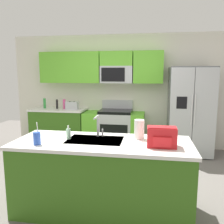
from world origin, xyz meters
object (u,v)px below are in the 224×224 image
pepper_mill (57,104)px  bottle_pink (64,104)px  range_oven (114,130)px  bottle_green (45,103)px  backpack (162,136)px  paper_towel_roll (139,129)px  refrigerator (190,111)px  toaster (72,105)px  drink_cup_blue (37,138)px  soap_dispenser (68,134)px  sink_faucet (98,124)px

pepper_mill → bottle_pink: bearing=3.9°
range_oven → bottle_green: size_ratio=5.79×
backpack → paper_towel_roll: bearing=132.3°
refrigerator → paper_towel_roll: size_ratio=7.71×
toaster → drink_cup_blue: drink_cup_blue is taller
range_oven → soap_dispenser: bearing=-94.5°
soap_dispenser → backpack: (1.13, -0.13, 0.05)m
bottle_pink → range_oven: bearing=-0.5°
toaster → refrigerator: bearing=-0.4°
bottle_green → sink_faucet: size_ratio=0.83×
pepper_mill → paper_towel_roll: paper_towel_roll is taller
soap_dispenser → bottle_green: bearing=120.7°
pepper_mill → backpack: backpack is taller
backpack → bottle_pink: bearing=129.1°
pepper_mill → bottle_green: bottle_green is taller
pepper_mill → toaster: bearing=-7.4°
bottle_pink → drink_cup_blue: size_ratio=0.84×
bottle_pink → paper_towel_roll: 2.97m
pepper_mill → bottle_pink: size_ratio=0.97×
refrigerator → paper_towel_roll: 2.43m
range_oven → bottle_pink: bearing=179.5°
soap_dispenser → toaster: bearing=107.8°
pepper_mill → sink_faucet: sink_faucet is taller
toaster → bottle_green: size_ratio=1.19×
soap_dispenser → range_oven: bearing=85.5°
range_oven → toaster: size_ratio=4.86×
bottle_pink → sink_faucet: (1.32, -2.31, 0.06)m
bottle_pink → backpack: 3.36m
bottle_green → soap_dispenser: size_ratio=1.38×
bottle_green → drink_cup_blue: size_ratio=0.88×
pepper_mill → paper_towel_roll: size_ratio=0.90×
toaster → backpack: 3.18m
refrigerator → sink_faucet: size_ratio=6.56×
bottle_pink → backpack: size_ratio=0.70×
toaster → soap_dispenser: (0.77, -2.41, -0.02)m
sink_faucet → drink_cup_blue: 0.77m
soap_dispenser → paper_towel_roll: bearing=10.4°
drink_cup_blue → backpack: bearing=6.2°
pepper_mill → backpack: size_ratio=0.67×
soap_dispenser → backpack: size_ratio=0.53×
toaster → sink_faucet: sink_faucet is taller
toaster → backpack: backpack is taller
drink_cup_blue → paper_towel_roll: bearing=21.2°
refrigerator → soap_dispenser: (-1.83, -2.39, 0.04)m
pepper_mill → refrigerator: bearing=-1.3°
pepper_mill → bottle_green: bearing=177.1°
pepper_mill → bottle_green: (-0.32, 0.02, 0.01)m
soap_dispenser → pepper_mill: bearing=115.1°
drink_cup_blue → soap_dispenser: size_ratio=1.56×
refrigerator → soap_dispenser: 3.02m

